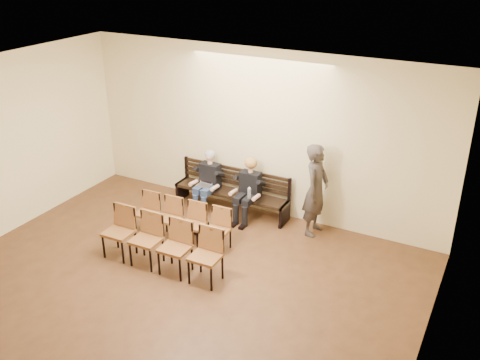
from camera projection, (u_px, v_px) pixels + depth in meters
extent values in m
plane|color=brown|center=(105.00, 350.00, 7.69)|extent=(10.00, 10.00, 0.00)
cube|color=beige|center=(259.00, 133.00, 10.99)|extent=(8.00, 0.02, 3.50)
cube|color=beige|center=(401.00, 346.00, 5.26)|extent=(0.02, 10.00, 3.50)
cube|color=white|center=(74.00, 118.00, 6.24)|extent=(8.00, 10.00, 0.02)
cube|color=black|center=(231.00, 201.00, 11.54)|extent=(2.60, 0.90, 0.45)
cube|color=silver|center=(204.00, 187.00, 11.42)|extent=(0.32, 0.26, 0.22)
cylinder|color=silver|center=(249.00, 199.00, 10.86)|extent=(0.09, 0.09, 0.25)
cube|color=black|center=(199.00, 227.00, 10.70)|extent=(0.36, 0.26, 0.25)
imported|color=#39332F|center=(316.00, 183.00, 10.34)|extent=(0.54, 0.80, 2.16)
cube|color=brown|center=(160.00, 244.00, 9.42)|extent=(2.35, 0.58, 0.96)
cube|color=brown|center=(181.00, 222.00, 10.31)|extent=(2.03, 0.54, 0.83)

